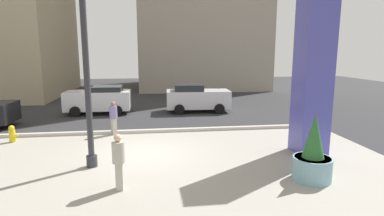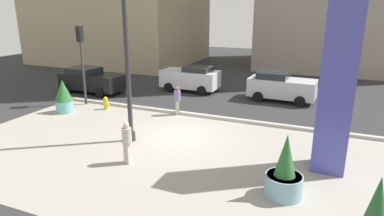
{
  "view_description": "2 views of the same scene",
  "coord_description": "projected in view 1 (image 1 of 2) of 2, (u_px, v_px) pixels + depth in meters",
  "views": [
    {
      "loc": [
        0.33,
        -11.67,
        3.89
      ],
      "look_at": [
        1.78,
        -0.93,
        1.91
      ],
      "focal_mm": 29.23,
      "sensor_mm": 36.0,
      "label": 1
    },
    {
      "loc": [
        6.16,
        -12.93,
        5.73
      ],
      "look_at": [
        1.24,
        -1.24,
        1.88
      ],
      "focal_mm": 31.56,
      "sensor_mm": 36.0,
      "label": 2
    }
  ],
  "objects": [
    {
      "name": "ground_plane",
      "position": [
        145.0,
        128.0,
        15.93
      ],
      "size": [
        60.0,
        60.0,
        0.0
      ],
      "primitive_type": "plane",
      "color": "#2D2D30"
    },
    {
      "name": "plaza_pavement",
      "position": [
        142.0,
        173.0,
        10.08
      ],
      "size": [
        18.0,
        10.0,
        0.02
      ],
      "primitive_type": "cube",
      "color": "#9E998E",
      "rests_on": "ground_plane"
    },
    {
      "name": "curb_strip",
      "position": [
        144.0,
        131.0,
        15.06
      ],
      "size": [
        18.0,
        0.24,
        0.16
      ],
      "primitive_type": "cube",
      "color": "#B7B2A8",
      "rests_on": "ground_plane"
    },
    {
      "name": "lamp_post",
      "position": [
        87.0,
        71.0,
        10.08
      ],
      "size": [
        0.44,
        0.44,
        6.68
      ],
      "color": "#2D2D33",
      "rests_on": "ground_plane"
    },
    {
      "name": "art_pillar_blue",
      "position": [
        313.0,
        72.0,
        11.64
      ],
      "size": [
        1.12,
        1.12,
        6.27
      ],
      "primitive_type": "cube",
      "color": "#4C4CAD",
      "rests_on": "ground_plane"
    },
    {
      "name": "potted_plant_by_pillar",
      "position": [
        313.0,
        157.0,
        9.45
      ],
      "size": [
        1.16,
        1.16,
        2.08
      ],
      "color": "#7AA8B7",
      "rests_on": "ground_plane"
    },
    {
      "name": "fire_hydrant",
      "position": [
        12.0,
        134.0,
        13.46
      ],
      "size": [
        0.36,
        0.26,
        0.75
      ],
      "color": "gold",
      "rests_on": "ground_plane"
    },
    {
      "name": "car_passing_lane",
      "position": [
        197.0,
        98.0,
        20.23
      ],
      "size": [
        4.12,
        2.15,
        1.78
      ],
      "color": "silver",
      "rests_on": "ground_plane"
    },
    {
      "name": "car_intersection",
      "position": [
        99.0,
        99.0,
        19.6
      ],
      "size": [
        3.96,
        2.06,
        1.73
      ],
      "color": "silver",
      "rests_on": "ground_plane"
    },
    {
      "name": "pedestrian_on_sidewalk",
      "position": [
        119.0,
        159.0,
        8.74
      ],
      "size": [
        0.37,
        0.37,
        1.64
      ],
      "color": "#B2AD9E",
      "rests_on": "ground_plane"
    },
    {
      "name": "pedestrian_by_curb",
      "position": [
        113.0,
        116.0,
        14.6
      ],
      "size": [
        0.49,
        0.49,
        1.59
      ],
      "color": "#B2AD9E",
      "rests_on": "ground_plane"
    }
  ]
}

